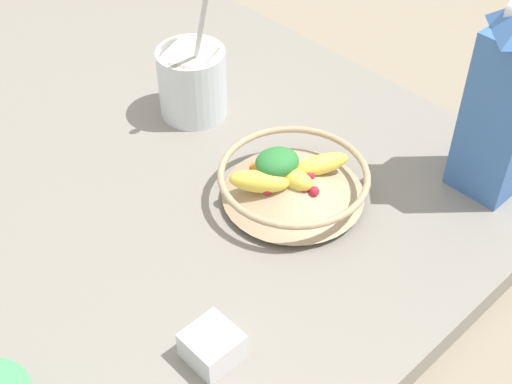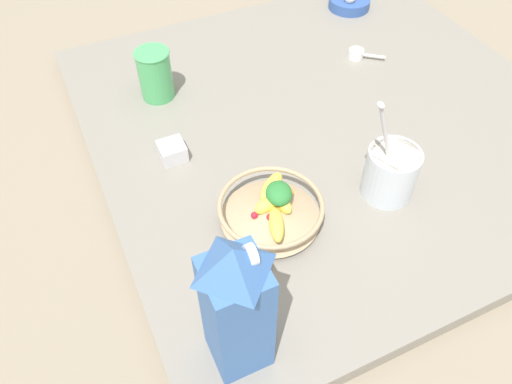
{
  "view_description": "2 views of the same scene",
  "coord_description": "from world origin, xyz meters",
  "px_view_note": "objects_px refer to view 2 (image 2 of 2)",
  "views": [
    {
      "loc": [
        0.31,
        0.78,
        0.74
      ],
      "look_at": [
        -0.16,
        0.28,
        0.1
      ],
      "focal_mm": 50.0,
      "sensor_mm": 36.0,
      "label": 1
    },
    {
      "loc": [
        -0.79,
        0.57,
        0.84
      ],
      "look_at": [
        -0.22,
        0.3,
        0.12
      ],
      "focal_mm": 35.0,
      "sensor_mm": 36.0,
      "label": 2
    }
  ],
  "objects_px": {
    "garlic_bowl": "(349,2)",
    "spice_jar": "(172,152)",
    "milk_carton": "(236,308)",
    "drinking_cup": "(155,73)",
    "yogurt_tub": "(391,171)",
    "fruit_bowl": "(271,209)"
  },
  "relations": [
    {
      "from": "drinking_cup",
      "to": "milk_carton",
      "type": "bearing_deg",
      "value": 172.95
    },
    {
      "from": "milk_carton",
      "to": "spice_jar",
      "type": "relative_size",
      "value": 5.14
    },
    {
      "from": "fruit_bowl",
      "to": "drinking_cup",
      "type": "bearing_deg",
      "value": 9.61
    },
    {
      "from": "milk_carton",
      "to": "yogurt_tub",
      "type": "relative_size",
      "value": 1.16
    },
    {
      "from": "milk_carton",
      "to": "spice_jar",
      "type": "distance_m",
      "value": 0.5
    },
    {
      "from": "fruit_bowl",
      "to": "spice_jar",
      "type": "height_order",
      "value": "fruit_bowl"
    },
    {
      "from": "milk_carton",
      "to": "yogurt_tub",
      "type": "xyz_separation_m",
      "value": [
        0.19,
        -0.43,
        -0.08
      ]
    },
    {
      "from": "yogurt_tub",
      "to": "fruit_bowl",
      "type": "bearing_deg",
      "value": 82.28
    },
    {
      "from": "fruit_bowl",
      "to": "spice_jar",
      "type": "distance_m",
      "value": 0.28
    },
    {
      "from": "milk_carton",
      "to": "spice_jar",
      "type": "bearing_deg",
      "value": -5.75
    },
    {
      "from": "milk_carton",
      "to": "drinking_cup",
      "type": "relative_size",
      "value": 2.28
    },
    {
      "from": "garlic_bowl",
      "to": "milk_carton",
      "type": "bearing_deg",
      "value": 139.17
    },
    {
      "from": "milk_carton",
      "to": "fruit_bowl",
      "type": "bearing_deg",
      "value": -36.85
    },
    {
      "from": "spice_jar",
      "to": "garlic_bowl",
      "type": "relative_size",
      "value": 0.44
    },
    {
      "from": "yogurt_tub",
      "to": "milk_carton",
      "type": "bearing_deg",
      "value": 114.48
    },
    {
      "from": "spice_jar",
      "to": "garlic_bowl",
      "type": "xyz_separation_m",
      "value": [
        0.41,
        -0.72,
        0.0
      ]
    },
    {
      "from": "fruit_bowl",
      "to": "milk_carton",
      "type": "distance_m",
      "value": 0.31
    },
    {
      "from": "yogurt_tub",
      "to": "garlic_bowl",
      "type": "height_order",
      "value": "yogurt_tub"
    },
    {
      "from": "yogurt_tub",
      "to": "spice_jar",
      "type": "height_order",
      "value": "yogurt_tub"
    },
    {
      "from": "garlic_bowl",
      "to": "spice_jar",
      "type": "bearing_deg",
      "value": 119.49
    },
    {
      "from": "milk_carton",
      "to": "drinking_cup",
      "type": "distance_m",
      "value": 0.73
    },
    {
      "from": "drinking_cup",
      "to": "spice_jar",
      "type": "xyz_separation_m",
      "value": [
        -0.23,
        0.04,
        -0.05
      ]
    }
  ]
}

